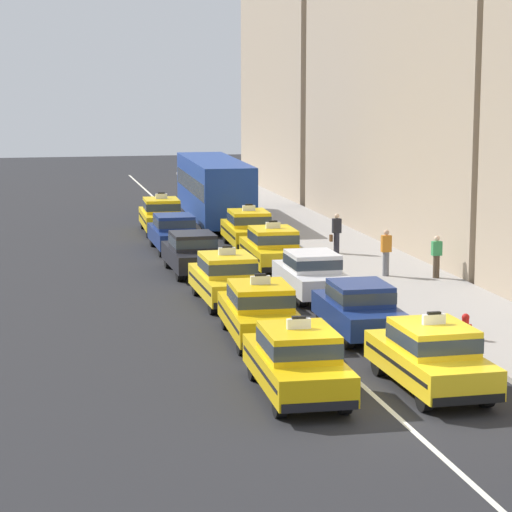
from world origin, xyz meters
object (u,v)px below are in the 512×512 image
at_px(taxi_left_second, 260,311).
at_px(taxi_left_third, 227,278).
at_px(pedestrian_by_storefront, 336,233).
at_px(taxi_right_fifth, 248,228).
at_px(sedan_left_fourth, 192,252).
at_px(sedan_right_third, 312,273).
at_px(pedestrian_trailing, 386,252).
at_px(bus_right_sixth, 214,187).
at_px(taxi_right_fourth, 272,248).
at_px(fire_hydrant, 465,325).
at_px(taxi_left_sixth, 161,215).
at_px(sedan_right_second, 359,307).
at_px(pedestrian_mid_block, 437,257).
at_px(taxi_right_nearest, 431,355).
at_px(sedan_left_fifth, 174,232).
at_px(taxi_left_nearest, 297,360).

distance_m(taxi_left_second, taxi_left_third, 5.22).
relative_size(taxi_left_second, pedestrian_by_storefront, 2.78).
bearing_deg(taxi_right_fifth, sedan_left_fourth, -120.68).
distance_m(sedan_right_third, pedestrian_trailing, 4.42).
distance_m(bus_right_sixth, pedestrian_trailing, 17.54).
relative_size(taxi_right_fourth, bus_right_sixth, 0.41).
distance_m(taxi_right_fifth, pedestrian_by_storefront, 4.31).
relative_size(bus_right_sixth, fire_hydrant, 15.43).
distance_m(taxi_left_second, taxi_right_fifth, 16.87).
xyz_separation_m(taxi_left_sixth, sedan_right_second, (2.94, -22.11, -0.03)).
bearing_deg(pedestrian_by_storefront, pedestrian_mid_block, -72.13).
relative_size(pedestrian_mid_block, fire_hydrant, 2.14).
distance_m(taxi_right_nearest, pedestrian_by_storefront, 19.63).
bearing_deg(taxi_right_fourth, taxi_right_nearest, -89.94).
height_order(sedan_left_fifth, taxi_right_fourth, taxi_right_fourth).
xyz_separation_m(pedestrian_by_storefront, fire_hydrant, (-0.67, -15.20, -0.44)).
bearing_deg(taxi_left_third, sedan_right_third, 6.66).
distance_m(taxi_left_second, sedan_left_fourth, 10.94).
bearing_deg(pedestrian_trailing, sedan_right_second, -113.71).
bearing_deg(taxi_right_fourth, sedan_left_fourth, -178.23).
bearing_deg(pedestrian_trailing, pedestrian_mid_block, -25.00).
distance_m(taxi_left_nearest, taxi_left_third, 10.75).
bearing_deg(bus_right_sixth, pedestrian_by_storefront, -75.31).
bearing_deg(sedan_right_third, fire_hydrant, -70.46).
relative_size(taxi_right_nearest, sedan_right_second, 1.06).
xyz_separation_m(taxi_left_sixth, fire_hydrant, (5.56, -23.67, -0.33)).
distance_m(pedestrian_by_storefront, pedestrian_trailing, 5.41).
distance_m(taxi_right_fifth, pedestrian_mid_block, 10.49).
height_order(sedan_right_second, pedestrian_mid_block, pedestrian_mid_block).
height_order(sedan_right_second, pedestrian_by_storefront, pedestrian_by_storefront).
distance_m(taxi_left_nearest, taxi_right_fifth, 22.37).
relative_size(taxi_left_third, pedestrian_mid_block, 2.93).
height_order(taxi_left_second, sedan_left_fifth, taxi_left_second).
distance_m(taxi_left_nearest, sedan_right_second, 6.38).
bearing_deg(taxi_left_nearest, taxi_left_third, 88.29).
distance_m(taxi_left_third, sedan_left_fourth, 5.72).
distance_m(taxi_left_nearest, taxi_left_second, 5.53).
bearing_deg(taxi_right_nearest, sedan_left_fourth, 100.72).
bearing_deg(sedan_left_fifth, taxi_right_fourth, -60.40).
distance_m(taxi_left_second, sedan_right_second, 2.94).
distance_m(taxi_right_nearest, taxi_right_fifth, 22.33).
xyz_separation_m(sedan_left_fifth, sedan_right_second, (3.11, -16.50, 0.00)).
relative_size(taxi_left_nearest, taxi_right_nearest, 1.00).
distance_m(taxi_left_sixth, sedan_right_second, 22.30).
height_order(sedan_left_fourth, sedan_right_second, same).
distance_m(taxi_left_sixth, pedestrian_trailing, 15.34).
bearing_deg(taxi_left_sixth, taxi_right_fourth, -75.21).
relative_size(taxi_left_sixth, bus_right_sixth, 0.41).
bearing_deg(taxi_right_nearest, pedestrian_by_storefront, 80.31).
height_order(sedan_right_second, taxi_right_fifth, taxi_right_fifth).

